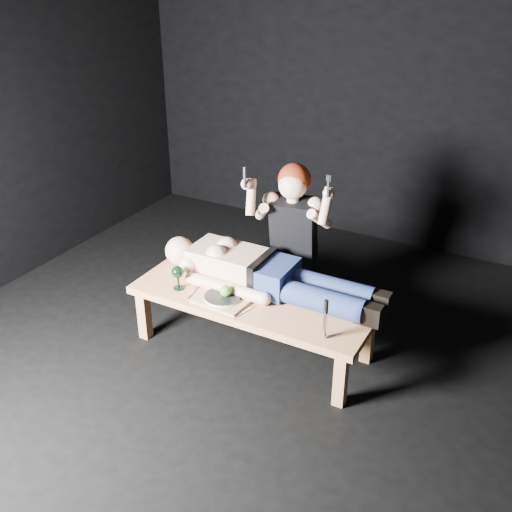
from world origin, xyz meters
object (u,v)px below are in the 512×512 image
at_px(lying_man, 270,271).
at_px(kneeling_woman, 296,238).
at_px(serving_tray, 222,300).
at_px(carving_knife, 325,319).
at_px(table, 253,323).
at_px(goblet, 178,278).

distance_m(lying_man, kneeling_woman, 0.45).
distance_m(kneeling_woman, serving_tray, 0.80).
xyz_separation_m(lying_man, carving_knife, (0.59, -0.38, -0.00)).
bearing_deg(kneeling_woman, table, -105.91).
relative_size(lying_man, serving_tray, 5.12).
height_order(table, serving_tray, serving_tray).
bearing_deg(carving_knife, table, 160.57).
relative_size(lying_man, carving_knife, 6.85).
relative_size(table, goblet, 9.54).
height_order(serving_tray, carving_knife, carving_knife).
bearing_deg(lying_man, goblet, -151.51).
distance_m(goblet, carving_knife, 1.17).
bearing_deg(goblet, serving_tray, 0.95).
bearing_deg(lying_man, table, -111.16).
bearing_deg(goblet, table, 17.39).
height_order(table, goblet, goblet).
bearing_deg(kneeling_woman, goblet, -138.19).
xyz_separation_m(lying_man, kneeling_woman, (-0.01, 0.44, 0.07)).
xyz_separation_m(serving_tray, carving_knife, (0.80, -0.07, 0.13)).
bearing_deg(kneeling_woman, carving_knife, -64.97).
xyz_separation_m(serving_tray, goblet, (-0.37, -0.01, 0.08)).
height_order(kneeling_woman, serving_tray, kneeling_woman).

